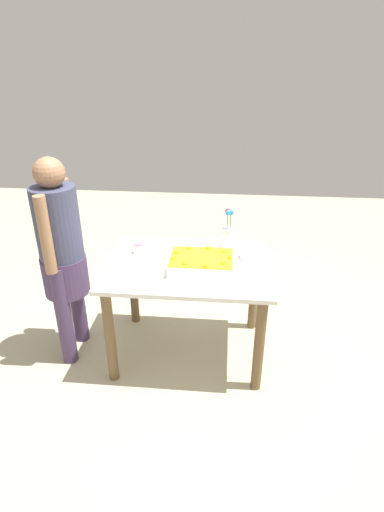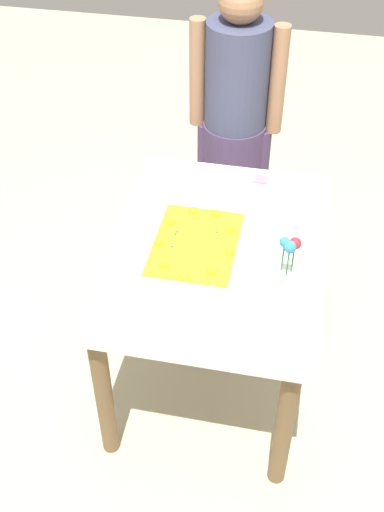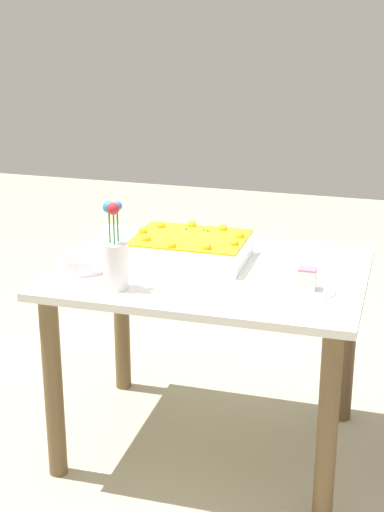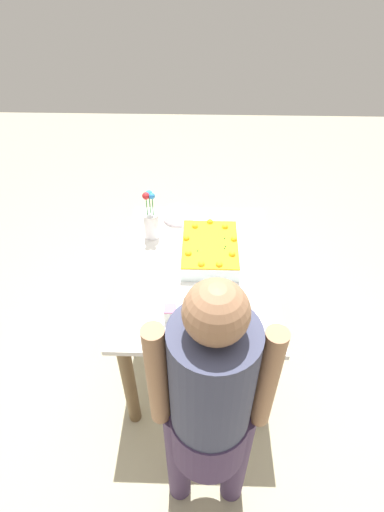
{
  "view_description": "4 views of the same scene",
  "coord_description": "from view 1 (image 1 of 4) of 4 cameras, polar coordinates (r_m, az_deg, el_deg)",
  "views": [
    {
      "loc": [
        0.25,
        -2.44,
        2.03
      ],
      "look_at": [
        0.03,
        -0.01,
        0.82
      ],
      "focal_mm": 28.0,
      "sensor_mm": 36.0,
      "label": 1
    },
    {
      "loc": [
        1.87,
        0.28,
        2.41
      ],
      "look_at": [
        0.11,
        -0.08,
        0.79
      ],
      "focal_mm": 45.0,
      "sensor_mm": 36.0,
      "label": 2
    },
    {
      "loc": [
        -0.69,
        2.64,
        1.76
      ],
      "look_at": [
        0.07,
        -0.01,
        0.79
      ],
      "focal_mm": 55.0,
      "sensor_mm": 36.0,
      "label": 3
    },
    {
      "loc": [
        -1.62,
        -0.02,
        2.26
      ],
      "look_at": [
        0.07,
        0.03,
        0.77
      ],
      "focal_mm": 28.0,
      "sensor_mm": 36.0,
      "label": 4
    }
  ],
  "objects": [
    {
      "name": "ground_plane",
      "position": [
        3.19,
        -0.46,
        -13.22
      ],
      "size": [
        8.0,
        8.0,
        0.0
      ],
      "primitive_type": "plane",
      "color": "tan"
    },
    {
      "name": "dining_table",
      "position": [
        2.84,
        -0.51,
        -3.64
      ],
      "size": [
        1.14,
        0.85,
        0.75
      ],
      "color": "white",
      "rests_on": "ground_plane"
    },
    {
      "name": "sheet_cake",
      "position": [
        2.68,
        1.36,
        -1.0
      ],
      "size": [
        0.43,
        0.32,
        0.12
      ],
      "color": "white",
      "rests_on": "dining_table"
    },
    {
      "name": "serving_plate_with_slice",
      "position": [
        2.93,
        -7.63,
        0.66
      ],
      "size": [
        0.2,
        0.2,
        0.08
      ],
      "color": "white",
      "rests_on": "dining_table"
    },
    {
      "name": "cake_knife",
      "position": [
        2.66,
        -9.69,
        -2.85
      ],
      "size": [
        0.15,
        0.2,
        0.0
      ],
      "primitive_type": "cube",
      "rotation": [
        0.0,
        0.0,
        2.21
      ],
      "color": "silver",
      "rests_on": "dining_table"
    },
    {
      "name": "flower_vase",
      "position": [
        2.96,
        5.11,
        3.0
      ],
      "size": [
        0.09,
        0.09,
        0.31
      ],
      "color": "white",
      "rests_on": "dining_table"
    },
    {
      "name": "fruit_bowl",
      "position": [
        2.87,
        8.73,
        0.16
      ],
      "size": [
        0.19,
        0.19,
        0.05
      ],
      "primitive_type": "cylinder",
      "color": "silver",
      "rests_on": "dining_table"
    },
    {
      "name": "person_standing",
      "position": [
        2.88,
        -18.15,
        0.85
      ],
      "size": [
        0.31,
        0.45,
        1.49
      ],
      "color": "#453456",
      "rests_on": "ground_plane"
    }
  ]
}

